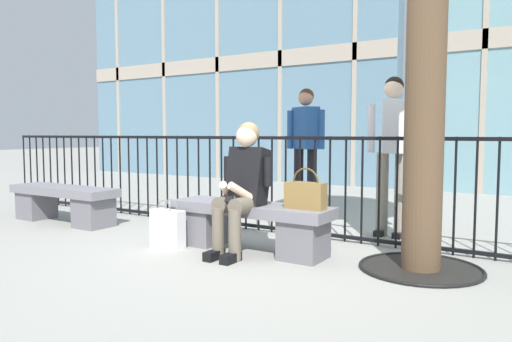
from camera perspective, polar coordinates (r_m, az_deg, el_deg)
ground_plane at (r=4.61m, az=-0.67°, el=-9.42°), size 60.00×60.00×0.00m
stone_bench at (r=4.55m, az=-0.68°, el=-6.10°), size 1.60×0.44×0.45m
seated_person_with_phone at (r=4.39m, az=-1.65°, el=-1.49°), size 0.52×0.66×1.21m
handbag_on_bench at (r=4.21m, az=5.88°, el=-2.79°), size 0.35×0.14×0.36m
shopping_bag at (r=4.75m, az=-10.41°, el=-6.71°), size 0.35×0.14×0.48m
bystander_at_railing at (r=6.53m, az=5.88°, el=3.51°), size 0.55×0.40×1.71m
bystander_further_back at (r=5.35m, az=15.86°, el=3.17°), size 0.55×0.43×1.71m
plaza_railing at (r=5.23m, az=4.36°, el=-1.69°), size 9.93×0.04×1.08m
stone_bench_far at (r=6.44m, az=-21.82°, el=-3.31°), size 1.60×0.44×0.45m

